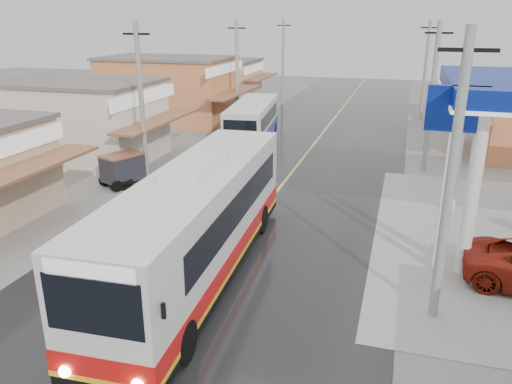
# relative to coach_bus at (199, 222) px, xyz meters

# --- Properties ---
(ground) EXTENTS (120.00, 120.00, 0.00)m
(ground) POSITION_rel_coach_bus_xyz_m (0.36, -0.38, -1.88)
(ground) COLOR slate
(ground) RESTS_ON ground
(road) EXTENTS (12.00, 90.00, 0.02)m
(road) POSITION_rel_coach_bus_xyz_m (0.36, 14.62, -1.87)
(road) COLOR black
(road) RESTS_ON ground
(centre_line) EXTENTS (0.15, 90.00, 0.01)m
(centre_line) POSITION_rel_coach_bus_xyz_m (0.36, 14.62, -1.85)
(centre_line) COLOR #D8CC4C
(centre_line) RESTS_ON road
(shopfronts_left) EXTENTS (11.00, 44.00, 5.20)m
(shopfronts_left) POSITION_rel_coach_bus_xyz_m (-12.64, 17.62, -1.88)
(shopfronts_left) COLOR tan
(shopfronts_left) RESTS_ON ground
(utility_poles_left) EXTENTS (1.60, 50.00, 8.00)m
(utility_poles_left) POSITION_rel_coach_bus_xyz_m (-6.64, 15.62, -1.88)
(utility_poles_left) COLOR gray
(utility_poles_left) RESTS_ON ground
(utility_poles_right) EXTENTS (1.60, 36.00, 8.00)m
(utility_poles_right) POSITION_rel_coach_bus_xyz_m (7.36, 14.62, -1.88)
(utility_poles_right) COLOR gray
(utility_poles_right) RESTS_ON ground
(coach_bus) EXTENTS (3.32, 12.58, 3.89)m
(coach_bus) POSITION_rel_coach_bus_xyz_m (0.00, 0.00, 0.00)
(coach_bus) COLOR silver
(coach_bus) RESTS_ON road
(second_bus) EXTENTS (3.37, 8.83, 2.86)m
(second_bus) POSITION_rel_coach_bus_xyz_m (-3.55, 17.58, -0.34)
(second_bus) COLOR silver
(second_bus) RESTS_ON road
(cyclist) EXTENTS (1.04, 2.12, 2.19)m
(cyclist) POSITION_rel_coach_bus_xyz_m (-2.82, 8.32, -1.16)
(cyclist) COLOR black
(cyclist) RESTS_ON ground
(tricycle_near) EXTENTS (2.03, 2.50, 1.65)m
(tricycle_near) POSITION_rel_coach_bus_xyz_m (-7.44, 7.61, -0.94)
(tricycle_near) COLOR #26262D
(tricycle_near) RESTS_ON ground
(tyre_stack) EXTENTS (0.87, 0.87, 0.44)m
(tyre_stack) POSITION_rel_coach_bus_xyz_m (-7.13, 7.20, -1.66)
(tyre_stack) COLOR black
(tyre_stack) RESTS_ON ground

